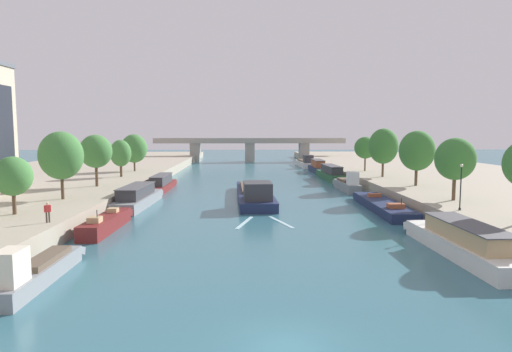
{
  "coord_description": "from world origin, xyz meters",
  "views": [
    {
      "loc": [
        -1.76,
        -17.52,
        8.96
      ],
      "look_at": [
        0.0,
        46.54,
        2.5
      ],
      "focal_mm": 31.16,
      "sensor_mm": 36.0,
      "label": 1
    }
  ],
  "objects_px": {
    "tree_left_midway": "(61,156)",
    "moored_boat_right_upstream": "(347,184)",
    "moored_boat_right_far": "(317,167)",
    "tree_left_second": "(96,151)",
    "moored_boat_left_lone": "(138,197)",
    "tree_left_by_lamp": "(121,153)",
    "tree_right_distant": "(417,151)",
    "moored_boat_left_near": "(162,184)",
    "tree_right_past_mid": "(455,159)",
    "moored_boat_left_midway": "(37,270)",
    "tree_left_past_mid": "(134,149)",
    "tree_right_by_lamp": "(365,148)",
    "moored_boat_right_second": "(463,242)",
    "moored_boat_left_gap_after": "(107,223)",
    "lamppost_right_bank": "(461,185)",
    "person_on_quay": "(48,211)",
    "tree_left_end_of_row": "(13,176)",
    "moored_boat_right_lone": "(305,163)",
    "barge_midriver": "(255,193)",
    "tree_right_third": "(383,146)",
    "moored_boat_right_midway": "(382,205)",
    "moored_boat_right_near": "(331,173)",
    "bridge_far": "(250,147)"
  },
  "relations": [
    {
      "from": "moored_boat_left_near",
      "to": "moored_boat_right_near",
      "type": "height_order",
      "value": "moored_boat_right_near"
    },
    {
      "from": "tree_left_end_of_row",
      "to": "lamppost_right_bank",
      "type": "height_order",
      "value": "tree_left_end_of_row"
    },
    {
      "from": "moored_boat_left_gap_after",
      "to": "tree_left_end_of_row",
      "type": "height_order",
      "value": "tree_left_end_of_row"
    },
    {
      "from": "moored_boat_right_upstream",
      "to": "tree_left_end_of_row",
      "type": "height_order",
      "value": "tree_left_end_of_row"
    },
    {
      "from": "tree_left_second",
      "to": "person_on_quay",
      "type": "bearing_deg",
      "value": -80.71
    },
    {
      "from": "barge_midriver",
      "to": "lamppost_right_bank",
      "type": "bearing_deg",
      "value": -44.25
    },
    {
      "from": "barge_midriver",
      "to": "tree_left_end_of_row",
      "type": "distance_m",
      "value": 28.71
    },
    {
      "from": "tree_left_by_lamp",
      "to": "tree_right_distant",
      "type": "distance_m",
      "value": 44.19
    },
    {
      "from": "moored_boat_left_near",
      "to": "tree_right_past_mid",
      "type": "bearing_deg",
      "value": -33.01
    },
    {
      "from": "tree_left_midway",
      "to": "moored_boat_right_upstream",
      "type": "bearing_deg",
      "value": 28.55
    },
    {
      "from": "person_on_quay",
      "to": "bridge_far",
      "type": "bearing_deg",
      "value": 79.94
    },
    {
      "from": "barge_midriver",
      "to": "tree_left_end_of_row",
      "type": "relative_size",
      "value": 4.57
    },
    {
      "from": "moored_boat_right_second",
      "to": "person_on_quay",
      "type": "xyz_separation_m",
      "value": [
        -31.2,
        4.04,
        1.65
      ]
    },
    {
      "from": "moored_boat_left_gap_after",
      "to": "tree_right_third",
      "type": "distance_m",
      "value": 45.61
    },
    {
      "from": "moored_boat_left_midway",
      "to": "tree_left_past_mid",
      "type": "height_order",
      "value": "tree_left_past_mid"
    },
    {
      "from": "barge_midriver",
      "to": "tree_left_end_of_row",
      "type": "bearing_deg",
      "value": -138.54
    },
    {
      "from": "moored_boat_right_upstream",
      "to": "lamppost_right_bank",
      "type": "relative_size",
      "value": 2.52
    },
    {
      "from": "moored_boat_right_upstream",
      "to": "tree_right_distant",
      "type": "distance_m",
      "value": 12.27
    },
    {
      "from": "tree_left_midway",
      "to": "tree_right_third",
      "type": "xyz_separation_m",
      "value": [
        41.23,
        22.12,
        0.21
      ]
    },
    {
      "from": "moored_boat_left_midway",
      "to": "tree_right_by_lamp",
      "type": "bearing_deg",
      "value": 57.7
    },
    {
      "from": "lamppost_right_bank",
      "to": "tree_right_third",
      "type": "bearing_deg",
      "value": 85.67
    },
    {
      "from": "moored_boat_left_midway",
      "to": "person_on_quay",
      "type": "xyz_separation_m",
      "value": [
        -3.34,
        9.25,
        1.87
      ]
    },
    {
      "from": "moored_boat_right_far",
      "to": "tree_left_second",
      "type": "height_order",
      "value": "tree_left_second"
    },
    {
      "from": "tree_left_end_of_row",
      "to": "moored_boat_left_near",
      "type": "bearing_deg",
      "value": 75.82
    },
    {
      "from": "moored_boat_left_midway",
      "to": "lamppost_right_bank",
      "type": "xyz_separation_m",
      "value": [
        31.84,
        13.84,
        3.27
      ]
    },
    {
      "from": "moored_boat_left_midway",
      "to": "tree_left_past_mid",
      "type": "bearing_deg",
      "value": 97.94
    },
    {
      "from": "moored_boat_right_midway",
      "to": "tree_right_third",
      "type": "relative_size",
      "value": 2.23
    },
    {
      "from": "moored_boat_left_lone",
      "to": "tree_left_midway",
      "type": "height_order",
      "value": "tree_left_midway"
    },
    {
      "from": "moored_boat_right_second",
      "to": "tree_right_third",
      "type": "relative_size",
      "value": 1.93
    },
    {
      "from": "tree_left_midway",
      "to": "tree_left_past_mid",
      "type": "distance_m",
      "value": 33.46
    },
    {
      "from": "moored_boat_left_midway",
      "to": "moored_boat_left_gap_after",
      "type": "xyz_separation_m",
      "value": [
        -0.38,
        14.45,
        -0.16
      ]
    },
    {
      "from": "moored_boat_right_upstream",
      "to": "tree_left_end_of_row",
      "type": "distance_m",
      "value": 45.22
    },
    {
      "from": "tree_left_midway",
      "to": "tree_left_second",
      "type": "height_order",
      "value": "tree_left_midway"
    },
    {
      "from": "barge_midriver",
      "to": "tree_right_past_mid",
      "type": "relative_size",
      "value": 3.53
    },
    {
      "from": "tree_left_by_lamp",
      "to": "tree_right_distant",
      "type": "xyz_separation_m",
      "value": [
        42.31,
        -12.74,
        0.9
      ]
    },
    {
      "from": "tree_left_end_of_row",
      "to": "moored_boat_right_upstream",
      "type": "bearing_deg",
      "value": 37.92
    },
    {
      "from": "moored_boat_left_lone",
      "to": "moored_boat_right_far",
      "type": "height_order",
      "value": "moored_boat_right_far"
    },
    {
      "from": "tree_right_past_mid",
      "to": "moored_boat_right_second",
      "type": "bearing_deg",
      "value": -113.12
    },
    {
      "from": "moored_boat_left_midway",
      "to": "moored_boat_right_second",
      "type": "bearing_deg",
      "value": 10.59
    },
    {
      "from": "moored_boat_left_gap_after",
      "to": "moored_boat_left_near",
      "type": "distance_m",
      "value": 27.65
    },
    {
      "from": "moored_boat_left_gap_after",
      "to": "lamppost_right_bank",
      "type": "relative_size",
      "value": 2.51
    },
    {
      "from": "moored_boat_right_lone",
      "to": "lamppost_right_bank",
      "type": "relative_size",
      "value": 3.64
    },
    {
      "from": "barge_midriver",
      "to": "tree_right_distant",
      "type": "height_order",
      "value": "tree_right_distant"
    },
    {
      "from": "tree_left_past_mid",
      "to": "tree_left_end_of_row",
      "type": "bearing_deg",
      "value": -90.13
    },
    {
      "from": "tree_left_end_of_row",
      "to": "tree_right_third",
      "type": "bearing_deg",
      "value": 36.35
    },
    {
      "from": "moored_boat_left_near",
      "to": "moored_boat_right_lone",
      "type": "xyz_separation_m",
      "value": [
        28.14,
        44.82,
        -0.03
      ]
    },
    {
      "from": "tree_left_second",
      "to": "bridge_far",
      "type": "relative_size",
      "value": 0.12
    },
    {
      "from": "moored_boat_right_near",
      "to": "tree_right_past_mid",
      "type": "xyz_separation_m",
      "value": [
        5.68,
        -36.89,
        4.96
      ]
    },
    {
      "from": "moored_boat_left_lone",
      "to": "tree_right_by_lamp",
      "type": "height_order",
      "value": "tree_right_by_lamp"
    },
    {
      "from": "moored_boat_right_lone",
      "to": "tree_right_distant",
      "type": "distance_m",
      "value": 55.41
    }
  ]
}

